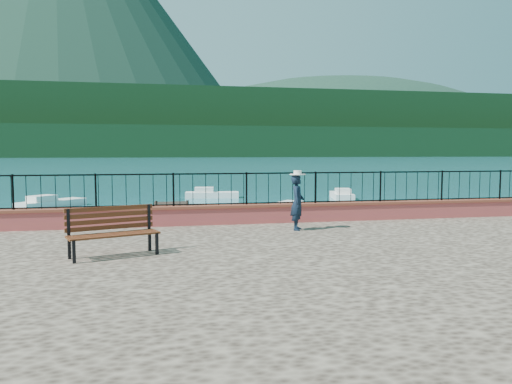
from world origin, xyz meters
name	(u,v)px	position (x,y,z in m)	size (l,w,h in m)	color
ground	(288,295)	(0.00, 0.00, 0.00)	(2000.00, 2000.00, 0.00)	#19596B
parapet	(256,214)	(0.00, 3.70, 1.49)	(28.00, 0.46, 0.58)	#A83C42
railing	(256,189)	(0.00, 3.70, 2.25)	(27.00, 0.05, 0.95)	black
dock	(177,222)	(-2.00, 12.00, 0.15)	(2.00, 16.00, 0.30)	#2D231C
far_forest	(156,142)	(0.00, 300.00, 9.00)	(900.00, 60.00, 18.00)	black
foothills	(155,126)	(0.00, 360.00, 22.00)	(900.00, 120.00, 44.00)	black
volcano	(58,9)	(-120.00, 700.00, 190.00)	(560.00, 560.00, 380.00)	#142D23
companion_hill	(339,154)	(220.00, 560.00, 0.00)	(448.00, 384.00, 180.00)	#142D23
park_bench	(113,242)	(-3.93, -0.44, 1.51)	(1.95, 1.18, 1.03)	black
person	(297,202)	(0.85, 2.14, 1.97)	(0.57, 0.37, 1.55)	black
hat	(298,173)	(0.85, 2.14, 2.81)	(0.44, 0.44, 0.12)	white
boat_0	(37,225)	(-7.76, 10.47, 0.40)	(3.23, 1.30, 0.80)	silver
boat_1	(352,222)	(5.24, 8.67, 0.40)	(3.80, 1.30, 0.80)	white
boat_2	(295,207)	(4.39, 14.43, 0.40)	(3.88, 1.30, 0.80)	silver
boat_3	(51,201)	(-9.13, 20.94, 0.40)	(4.31, 1.30, 0.80)	silver
boat_4	(212,192)	(1.21, 25.19, 0.40)	(3.86, 1.30, 0.80)	white
boat_5	(342,193)	(10.28, 22.58, 0.40)	(3.53, 1.30, 0.80)	silver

